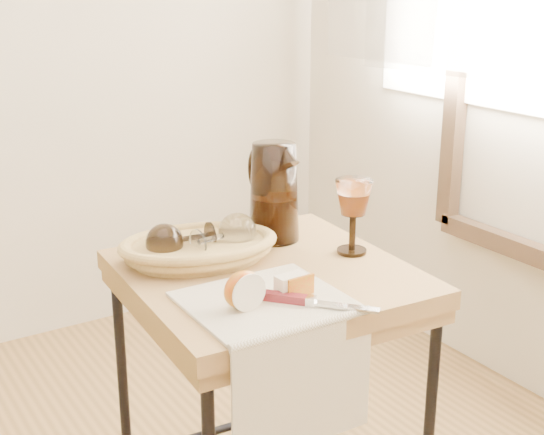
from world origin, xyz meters
TOP-DOWN VIEW (x-y plane):
  - side_table at (0.69, 0.38)m, footprint 0.60×0.60m
  - tea_towel at (0.60, 0.24)m, footprint 0.30×0.27m
  - bread_basket at (0.59, 0.50)m, footprint 0.35×0.28m
  - goblet_lying_a at (0.57, 0.51)m, footprint 0.14×0.09m
  - goblet_lying_b at (0.64, 0.48)m, footprint 0.15×0.10m
  - pitcher at (0.81, 0.53)m, footprint 0.16×0.24m
  - wine_goblet at (0.90, 0.36)m, footprint 0.09×0.09m
  - apple_half at (0.55, 0.24)m, footprint 0.08×0.05m
  - apple_wedge at (0.65, 0.24)m, footprint 0.06×0.04m
  - table_knife at (0.66, 0.17)m, footprint 0.16×0.18m

SIDE VIEW (x-z plane):
  - side_table at x=0.69m, z-range 0.00..0.72m
  - tea_towel at x=0.60m, z-range 0.72..0.72m
  - table_knife at x=0.66m, z-range 0.72..0.74m
  - bread_basket at x=0.59m, z-range 0.72..0.77m
  - apple_wedge at x=0.65m, z-range 0.72..0.77m
  - apple_half at x=0.55m, z-range 0.72..0.80m
  - goblet_lying_a at x=0.57m, z-range 0.73..0.81m
  - goblet_lying_b at x=0.64m, z-range 0.73..0.82m
  - wine_goblet at x=0.90m, z-range 0.72..0.89m
  - pitcher at x=0.81m, z-range 0.70..0.97m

